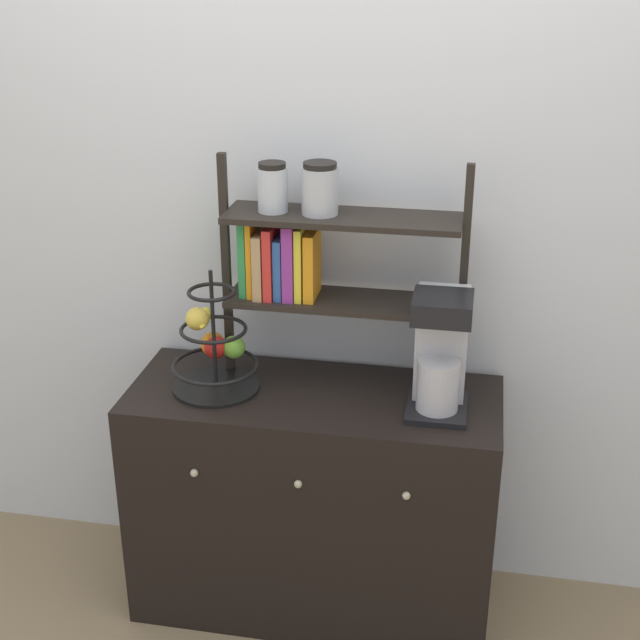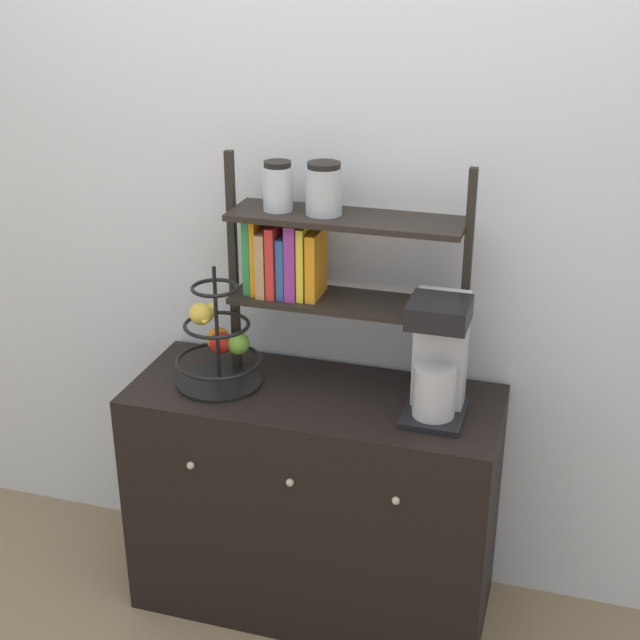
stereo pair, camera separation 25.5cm
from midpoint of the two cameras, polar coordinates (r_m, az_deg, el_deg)
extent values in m
cube|color=silver|center=(2.78, 3.90, 7.32)|extent=(7.00, 0.05, 2.60)
cube|color=black|center=(2.93, 2.16, -11.52)|extent=(1.14, 0.46, 0.78)
sphere|color=#B2AD8C|center=(2.71, -5.59, -9.33)|extent=(0.02, 0.02, 0.02)
sphere|color=#B2AD8C|center=(2.62, 0.89, -10.45)|extent=(0.02, 0.02, 0.02)
sphere|color=#B2AD8C|center=(2.57, 7.78, -11.48)|extent=(0.02, 0.02, 0.02)
cube|color=black|center=(2.63, 10.08, -6.01)|extent=(0.18, 0.21, 0.02)
cube|color=#B7B7BC|center=(2.60, 10.53, -1.90)|extent=(0.15, 0.08, 0.35)
cylinder|color=#B7B7BC|center=(2.58, 10.16, -4.54)|extent=(0.12, 0.12, 0.15)
cube|color=black|center=(2.48, 10.58, 0.41)|extent=(0.17, 0.16, 0.07)
cylinder|color=black|center=(2.79, -3.85, -4.01)|extent=(0.27, 0.27, 0.01)
cylinder|color=black|center=(2.70, -3.96, -0.37)|extent=(0.01, 0.01, 0.38)
torus|color=black|center=(2.76, -3.89, -2.66)|extent=(0.27, 0.27, 0.01)
torus|color=black|center=(2.70, -3.96, -0.37)|extent=(0.21, 0.21, 0.01)
torus|color=black|center=(2.66, -4.03, 2.01)|extent=(0.15, 0.15, 0.01)
sphere|color=red|center=(2.79, -3.80, -1.52)|extent=(0.07, 0.07, 0.07)
sphere|color=#6BAD33|center=(2.78, -2.65, -1.56)|extent=(0.07, 0.07, 0.07)
sphere|color=orange|center=(2.81, -3.95, -1.29)|extent=(0.08, 0.08, 0.08)
ellipsoid|color=yellow|center=(2.73, -4.48, 0.39)|extent=(0.06, 0.15, 0.04)
sphere|color=gold|center=(2.70, -4.96, 0.34)|extent=(0.07, 0.07, 0.07)
cube|color=black|center=(2.75, -2.94, 3.56)|extent=(0.02, 0.02, 0.71)
cube|color=black|center=(2.61, 12.09, 1.94)|extent=(0.02, 0.02, 0.71)
cube|color=black|center=(2.69, 4.33, 1.10)|extent=(0.69, 0.20, 0.02)
cube|color=black|center=(2.60, 4.50, 6.43)|extent=(0.69, 0.20, 0.02)
cube|color=#2D8C47|center=(2.72, -1.66, 4.24)|extent=(0.02, 0.12, 0.23)
cube|color=orange|center=(2.71, -1.21, 4.19)|extent=(0.02, 0.13, 0.23)
cube|color=tan|center=(2.71, -0.66, 3.81)|extent=(0.03, 0.16, 0.20)
cube|color=red|center=(2.70, -0.02, 3.96)|extent=(0.03, 0.16, 0.22)
cube|color=#2D599E|center=(2.70, 0.55, 3.55)|extent=(0.02, 0.14, 0.19)
cube|color=#8C338C|center=(2.68, 1.23, 3.95)|extent=(0.03, 0.15, 0.23)
cube|color=yellow|center=(2.67, 1.85, 3.81)|extent=(0.02, 0.14, 0.23)
cube|color=orange|center=(2.67, 2.50, 3.56)|extent=(0.03, 0.14, 0.21)
cylinder|color=silver|center=(2.63, 0.08, 8.37)|extent=(0.09, 0.09, 0.13)
cylinder|color=black|center=(2.61, 0.08, 9.92)|extent=(0.08, 0.08, 0.02)
cylinder|color=#ADB2B7|center=(2.60, 3.05, 8.20)|extent=(0.11, 0.11, 0.14)
cylinder|color=black|center=(2.58, 3.08, 9.84)|extent=(0.10, 0.10, 0.02)
camera|label=1|loc=(0.13, -87.20, 1.21)|focal=50.00mm
camera|label=2|loc=(0.13, 92.80, -1.21)|focal=50.00mm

